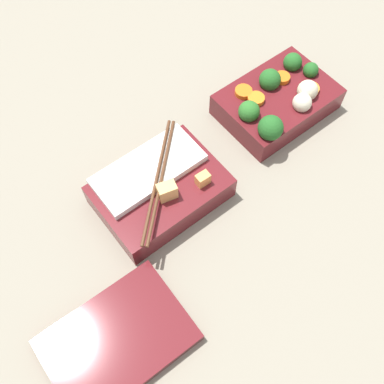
{
  "coord_description": "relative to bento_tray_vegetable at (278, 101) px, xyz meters",
  "views": [
    {
      "loc": [
        0.29,
        0.31,
        0.63
      ],
      "look_at": [
        0.09,
        0.05,
        0.04
      ],
      "focal_mm": 42.0,
      "sensor_mm": 36.0,
      "label": 1
    }
  ],
  "objects": [
    {
      "name": "bento_tray_rice",
      "position": [
        0.26,
        0.01,
        -0.0
      ],
      "size": [
        0.19,
        0.16,
        0.07
      ],
      "color": "maroon",
      "rests_on": "ground_plane"
    },
    {
      "name": "bento_lid",
      "position": [
        0.44,
        0.16,
        -0.02
      ],
      "size": [
        0.19,
        0.14,
        0.02
      ],
      "primitive_type": "cube",
      "rotation": [
        0.0,
        0.0,
        -0.02
      ],
      "color": "maroon",
      "rests_on": "ground_plane"
    },
    {
      "name": "bento_tray_vegetable",
      "position": [
        0.0,
        0.0,
        0.0
      ],
      "size": [
        0.19,
        0.14,
        0.08
      ],
      "color": "maroon",
      "rests_on": "ground_plane"
    },
    {
      "name": "ground_plane",
      "position": [
        0.14,
        0.01,
        -0.03
      ],
      "size": [
        3.0,
        3.0,
        0.0
      ],
      "primitive_type": "plane",
      "color": "gray"
    }
  ]
}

